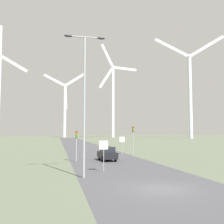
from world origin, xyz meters
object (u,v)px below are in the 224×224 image
at_px(streetlamp, 84,89).
at_px(wind_turbine_right, 113,95).
at_px(stop_sign_far, 122,142).
at_px(car_approaching, 107,154).
at_px(wind_turbine_center, 65,105).
at_px(stop_sign_near, 104,150).
at_px(traffic_light_post_near_left, 76,139).
at_px(wind_turbine_far_right, 190,87).
at_px(traffic_light_post_near_right, 133,134).

xyz_separation_m(streetlamp, wind_turbine_right, (37.66, 165.55, 24.11)).
height_order(stop_sign_far, car_approaching, stop_sign_far).
bearing_deg(streetlamp, wind_turbine_center, 88.98).
bearing_deg(stop_sign_near, traffic_light_post_near_left, 102.03).
height_order(stop_sign_far, wind_turbine_far_right, wind_turbine_far_right).
distance_m(stop_sign_near, wind_turbine_right, 169.29).
bearing_deg(wind_turbine_center, streetlamp, -91.02).
xyz_separation_m(wind_turbine_right, wind_turbine_far_right, (37.92, -44.34, -0.48)).
xyz_separation_m(wind_turbine_center, wind_turbine_right, (34.54, -8.93, 7.33)).
xyz_separation_m(streetlamp, wind_turbine_far_right, (75.59, 121.21, 23.63)).
bearing_deg(streetlamp, wind_turbine_far_right, 58.05).
distance_m(wind_turbine_center, wind_turbine_far_right, 90.20).
relative_size(streetlamp, traffic_light_post_near_right, 2.55).
bearing_deg(streetlamp, wind_turbine_right, 77.18).
bearing_deg(streetlamp, car_approaching, 70.82).
bearing_deg(traffic_light_post_near_left, wind_turbine_far_right, 55.51).
bearing_deg(stop_sign_near, stop_sign_far, 70.41).
distance_m(traffic_light_post_near_left, traffic_light_post_near_right, 12.08).
height_order(streetlamp, stop_sign_far, streetlamp).
bearing_deg(stop_sign_far, traffic_light_post_near_right, -6.64).
height_order(traffic_light_post_near_left, wind_turbine_center, wind_turbine_center).
height_order(stop_sign_near, traffic_light_post_near_left, traffic_light_post_near_left).
relative_size(streetlamp, stop_sign_near, 4.07).
bearing_deg(stop_sign_near, streetlamp, -128.30).
distance_m(traffic_light_post_near_right, wind_turbine_right, 151.86).
relative_size(traffic_light_post_near_left, car_approaching, 0.92).
distance_m(traffic_light_post_near_left, wind_turbine_center, 164.38).
bearing_deg(streetlamp, traffic_light_post_near_left, 88.95).
bearing_deg(wind_turbine_center, stop_sign_near, -90.34).
relative_size(stop_sign_far, wind_turbine_right, 0.04).
distance_m(wind_turbine_center, wind_turbine_right, 36.42).
bearing_deg(stop_sign_near, car_approaching, 77.29).
bearing_deg(wind_turbine_center, stop_sign_far, -88.22).
height_order(streetlamp, stop_sign_near, streetlamp).
bearing_deg(car_approaching, wind_turbine_center, 90.40).
distance_m(streetlamp, stop_sign_near, 6.19).
bearing_deg(wind_turbine_far_right, wind_turbine_center, 143.68).
xyz_separation_m(stop_sign_near, stop_sign_far, (5.86, 16.48, 0.04)).
bearing_deg(wind_turbine_center, traffic_light_post_near_right, -87.57).
xyz_separation_m(stop_sign_near, traffic_light_post_near_left, (-1.88, 8.84, 0.82)).
bearing_deg(streetlamp, stop_sign_near, 51.70).
relative_size(stop_sign_near, traffic_light_post_near_right, 0.63).
bearing_deg(wind_turbine_right, traffic_light_post_near_left, -103.66).
distance_m(traffic_light_post_near_right, car_approaching, 8.98).
relative_size(streetlamp, stop_sign_far, 3.99).
distance_m(car_approaching, wind_turbine_right, 159.83).
height_order(stop_sign_near, car_approaching, stop_sign_near).
bearing_deg(stop_sign_far, car_approaching, -118.24).
xyz_separation_m(stop_sign_far, wind_turbine_far_right, (67.63, 102.08, 28.78)).
bearing_deg(stop_sign_near, traffic_light_post_near_right, 64.87).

